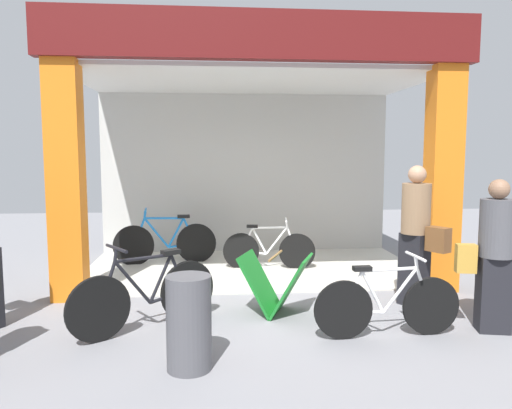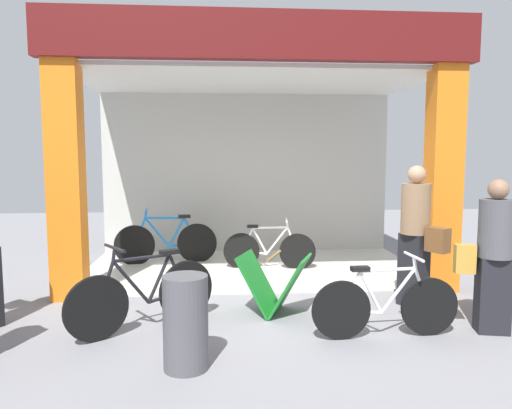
{
  "view_description": "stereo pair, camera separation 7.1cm",
  "coord_description": "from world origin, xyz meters",
  "px_view_note": "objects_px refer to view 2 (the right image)",
  "views": [
    {
      "loc": [
        -0.63,
        -6.43,
        1.92
      ],
      "look_at": [
        0.0,
        0.74,
        1.15
      ],
      "focal_mm": 34.11,
      "sensor_mm": 36.0,
      "label": 1
    },
    {
      "loc": [
        -0.56,
        -6.44,
        1.92
      ],
      "look_at": [
        0.0,
        0.74,
        1.15
      ],
      "focal_mm": 34.11,
      "sensor_mm": 36.0,
      "label": 2
    }
  ],
  "objects_px": {
    "bicycle_inside_1": "(166,242)",
    "pedestrian_0": "(416,234)",
    "bicycle_parked_1": "(385,305)",
    "pedestrian_2": "(494,254)",
    "sandwich_board_sign": "(274,284)",
    "bicycle_inside_0": "(269,249)",
    "trash_bin": "(186,323)",
    "bicycle_parked_0": "(145,295)"
  },
  "relations": [
    {
      "from": "bicycle_inside_1",
      "to": "pedestrian_0",
      "type": "bearing_deg",
      "value": -37.88
    },
    {
      "from": "bicycle_parked_1",
      "to": "pedestrian_2",
      "type": "distance_m",
      "value": 1.28
    },
    {
      "from": "sandwich_board_sign",
      "to": "pedestrian_2",
      "type": "distance_m",
      "value": 2.43
    },
    {
      "from": "bicycle_inside_0",
      "to": "bicycle_parked_1",
      "type": "relative_size",
      "value": 0.96
    },
    {
      "from": "pedestrian_2",
      "to": "trash_bin",
      "type": "relative_size",
      "value": 1.94
    },
    {
      "from": "bicycle_parked_1",
      "to": "pedestrian_0",
      "type": "xyz_separation_m",
      "value": [
        0.72,
        0.99,
        0.57
      ]
    },
    {
      "from": "bicycle_parked_1",
      "to": "pedestrian_0",
      "type": "height_order",
      "value": "pedestrian_0"
    },
    {
      "from": "sandwich_board_sign",
      "to": "trash_bin",
      "type": "distance_m",
      "value": 1.72
    },
    {
      "from": "bicycle_inside_1",
      "to": "bicycle_parked_0",
      "type": "height_order",
      "value": "bicycle_inside_1"
    },
    {
      "from": "bicycle_inside_0",
      "to": "bicycle_inside_1",
      "type": "distance_m",
      "value": 1.81
    },
    {
      "from": "pedestrian_0",
      "to": "trash_bin",
      "type": "xyz_separation_m",
      "value": [
        -2.74,
        -1.57,
        -0.49
      ]
    },
    {
      "from": "pedestrian_0",
      "to": "pedestrian_2",
      "type": "height_order",
      "value": "pedestrian_0"
    },
    {
      "from": "bicycle_parked_0",
      "to": "pedestrian_2",
      "type": "xyz_separation_m",
      "value": [
        3.71,
        -0.37,
        0.47
      ]
    },
    {
      "from": "bicycle_inside_1",
      "to": "pedestrian_2",
      "type": "bearing_deg",
      "value": -42.86
    },
    {
      "from": "bicycle_inside_1",
      "to": "pedestrian_0",
      "type": "height_order",
      "value": "pedestrian_0"
    },
    {
      "from": "sandwich_board_sign",
      "to": "pedestrian_0",
      "type": "distance_m",
      "value": 1.88
    },
    {
      "from": "pedestrian_0",
      "to": "bicycle_inside_0",
      "type": "bearing_deg",
      "value": 127.89
    },
    {
      "from": "pedestrian_2",
      "to": "sandwich_board_sign",
      "type": "bearing_deg",
      "value": 160.78
    },
    {
      "from": "bicycle_inside_1",
      "to": "bicycle_parked_1",
      "type": "height_order",
      "value": "bicycle_inside_1"
    },
    {
      "from": "bicycle_parked_0",
      "to": "pedestrian_2",
      "type": "relative_size",
      "value": 0.88
    },
    {
      "from": "bicycle_inside_0",
      "to": "bicycle_parked_1",
      "type": "bearing_deg",
      "value": -73.76
    },
    {
      "from": "bicycle_inside_1",
      "to": "bicycle_parked_1",
      "type": "bearing_deg",
      "value": -53.85
    },
    {
      "from": "bicycle_parked_1",
      "to": "trash_bin",
      "type": "bearing_deg",
      "value": -163.84
    },
    {
      "from": "bicycle_parked_1",
      "to": "pedestrian_2",
      "type": "bearing_deg",
      "value": 2.97
    },
    {
      "from": "bicycle_inside_0",
      "to": "pedestrian_2",
      "type": "xyz_separation_m",
      "value": [
        2.07,
        -3.0,
        0.51
      ]
    },
    {
      "from": "bicycle_inside_0",
      "to": "sandwich_board_sign",
      "type": "bearing_deg",
      "value": -94.5
    },
    {
      "from": "pedestrian_0",
      "to": "trash_bin",
      "type": "height_order",
      "value": "pedestrian_0"
    },
    {
      "from": "bicycle_parked_1",
      "to": "sandwich_board_sign",
      "type": "bearing_deg",
      "value": 141.63
    },
    {
      "from": "bicycle_inside_0",
      "to": "pedestrian_2",
      "type": "height_order",
      "value": "pedestrian_2"
    },
    {
      "from": "bicycle_parked_0",
      "to": "trash_bin",
      "type": "xyz_separation_m",
      "value": [
        0.51,
        -1.02,
        0.04
      ]
    },
    {
      "from": "bicycle_inside_1",
      "to": "bicycle_parked_0",
      "type": "xyz_separation_m",
      "value": [
        0.09,
        -3.15,
        -0.0
      ]
    },
    {
      "from": "bicycle_parked_0",
      "to": "sandwich_board_sign",
      "type": "xyz_separation_m",
      "value": [
        1.46,
        0.41,
        -0.02
      ]
    },
    {
      "from": "bicycle_inside_0",
      "to": "pedestrian_0",
      "type": "relative_size",
      "value": 0.86
    },
    {
      "from": "bicycle_inside_0",
      "to": "pedestrian_2",
      "type": "bearing_deg",
      "value": -55.38
    },
    {
      "from": "bicycle_parked_0",
      "to": "bicycle_parked_1",
      "type": "distance_m",
      "value": 2.56
    },
    {
      "from": "bicycle_inside_1",
      "to": "sandwich_board_sign",
      "type": "bearing_deg",
      "value": -60.46
    },
    {
      "from": "pedestrian_0",
      "to": "sandwich_board_sign",
      "type": "bearing_deg",
      "value": -175.39
    },
    {
      "from": "bicycle_inside_1",
      "to": "pedestrian_2",
      "type": "distance_m",
      "value": 5.21
    },
    {
      "from": "bicycle_parked_1",
      "to": "trash_bin",
      "type": "xyz_separation_m",
      "value": [
        -2.02,
        -0.59,
        0.08
      ]
    },
    {
      "from": "bicycle_parked_1",
      "to": "pedestrian_2",
      "type": "height_order",
      "value": "pedestrian_2"
    },
    {
      "from": "bicycle_inside_0",
      "to": "bicycle_inside_1",
      "type": "bearing_deg",
      "value": 163.04
    },
    {
      "from": "sandwich_board_sign",
      "to": "pedestrian_2",
      "type": "bearing_deg",
      "value": -19.22
    }
  ]
}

